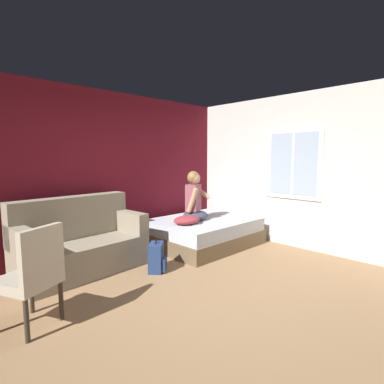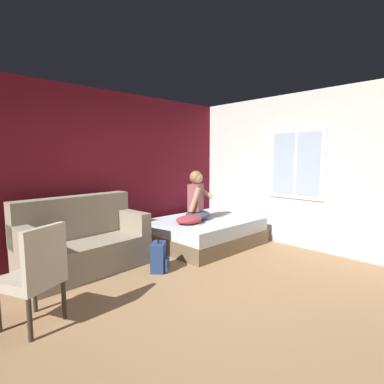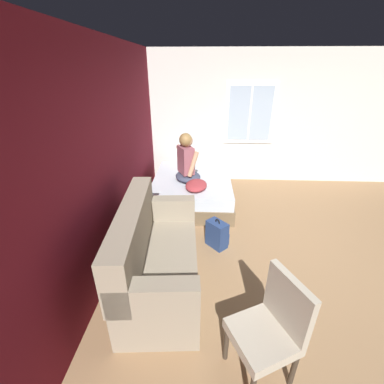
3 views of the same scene
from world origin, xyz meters
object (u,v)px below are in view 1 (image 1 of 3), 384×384
(side_chair, at_px, (33,273))
(throw_pillow, at_px, (187,220))
(backpack, at_px, (157,258))
(bed, at_px, (204,232))
(person_seated, at_px, (194,200))
(cell_phone, at_px, (196,225))
(couch, at_px, (80,244))

(side_chair, xyz_separation_m, throw_pillow, (2.58, 0.67, 0.02))
(backpack, distance_m, throw_pillow, 1.02)
(bed, relative_size, person_seated, 2.10)
(person_seated, distance_m, cell_phone, 0.58)
(bed, distance_m, person_seated, 0.62)
(bed, height_order, person_seated, person_seated)
(bed, relative_size, side_chair, 1.87)
(backpack, bearing_deg, couch, 135.14)
(cell_phone, bearing_deg, couch, 83.80)
(cell_phone, bearing_deg, side_chair, 113.53)
(couch, relative_size, cell_phone, 12.18)
(couch, height_order, side_chair, couch)
(bed, relative_size, backpack, 4.01)
(couch, height_order, throw_pillow, couch)
(bed, bearing_deg, backpack, -162.99)
(person_seated, height_order, backpack, person_seated)
(side_chair, distance_m, backpack, 1.75)
(bed, distance_m, couch, 2.19)
(couch, relative_size, backpack, 3.83)
(bed, height_order, couch, couch)
(couch, distance_m, side_chair, 1.44)
(person_seated, bearing_deg, bed, -30.41)
(backpack, distance_m, cell_phone, 1.01)
(person_seated, xyz_separation_m, throw_pillow, (-0.35, -0.18, -0.29))
(couch, relative_size, person_seated, 2.00)
(couch, xyz_separation_m, throw_pillow, (1.66, -0.42, 0.16))
(bed, distance_m, backpack, 1.47)
(backpack, bearing_deg, side_chair, -168.75)
(person_seated, height_order, cell_phone, person_seated)
(person_seated, bearing_deg, side_chair, -163.83)
(couch, height_order, person_seated, person_seated)
(couch, relative_size, throw_pillow, 3.65)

